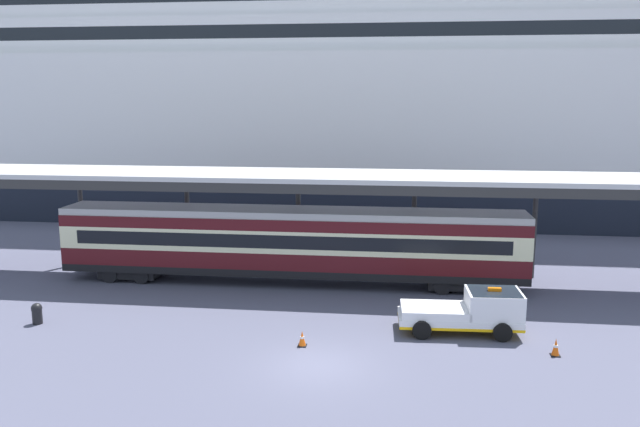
# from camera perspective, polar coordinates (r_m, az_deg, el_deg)

# --- Properties ---
(ground_plane) EXTENTS (400.00, 400.00, 0.00)m
(ground_plane) POSITION_cam_1_polar(r_m,az_deg,el_deg) (24.98, -0.13, -13.39)
(ground_plane) COLOR #515368
(cruise_ship) EXTENTS (148.24, 31.97, 40.59)m
(cruise_ship) POSITION_cam_1_polar(r_m,az_deg,el_deg) (65.26, 18.92, 12.93)
(cruise_ship) COLOR black
(cruise_ship) RESTS_ON ground
(platform_canopy) EXTENTS (46.50, 5.16, 6.00)m
(platform_canopy) POSITION_cam_1_polar(r_m,az_deg,el_deg) (34.52, -2.55, 3.14)
(platform_canopy) COLOR silver
(platform_canopy) RESTS_ON ground
(train_carriage) EXTENTS (24.94, 2.81, 4.11)m
(train_carriage) POSITION_cam_1_polar(r_m,az_deg,el_deg) (34.69, -2.62, -2.53)
(train_carriage) COLOR black
(train_carriage) RESTS_ON ground
(service_truck) EXTENTS (5.28, 2.42, 2.02)m
(service_truck) POSITION_cam_1_polar(r_m,az_deg,el_deg) (28.65, 13.34, -8.38)
(service_truck) COLOR white
(service_truck) RESTS_ON ground
(traffic_cone_near) EXTENTS (0.36, 0.36, 0.70)m
(traffic_cone_near) POSITION_cam_1_polar(r_m,az_deg,el_deg) (27.33, 20.25, -11.13)
(traffic_cone_near) COLOR black
(traffic_cone_near) RESTS_ON ground
(traffic_cone_mid) EXTENTS (0.36, 0.36, 0.65)m
(traffic_cone_mid) POSITION_cam_1_polar(r_m,az_deg,el_deg) (26.65, -1.60, -11.08)
(traffic_cone_mid) COLOR black
(traffic_cone_mid) RESTS_ON ground
(quay_bollard) EXTENTS (0.48, 0.48, 0.96)m
(quay_bollard) POSITION_cam_1_polar(r_m,az_deg,el_deg) (31.69, -23.90, -8.08)
(quay_bollard) COLOR black
(quay_bollard) RESTS_ON ground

